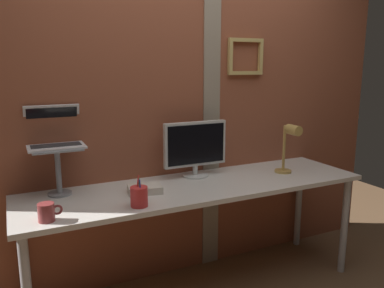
{
  "coord_description": "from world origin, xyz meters",
  "views": [
    {
      "loc": [
        -1.13,
        -2.06,
        1.51
      ],
      "look_at": [
        -0.06,
        0.18,
        1.0
      ],
      "focal_mm": 36.12,
      "sensor_mm": 36.0,
      "label": 1
    }
  ],
  "objects_px": {
    "monitor": "(195,146)",
    "desk_lamp": "(289,144)",
    "coffee_mug": "(47,212)",
    "laptop": "(54,134)",
    "pen_cup": "(139,196)"
  },
  "relations": [
    {
      "from": "pen_cup",
      "to": "monitor",
      "type": "bearing_deg",
      "value": 36.22
    },
    {
      "from": "monitor",
      "to": "pen_cup",
      "type": "height_order",
      "value": "monitor"
    },
    {
      "from": "monitor",
      "to": "desk_lamp",
      "type": "xyz_separation_m",
      "value": [
        0.62,
        -0.24,
        0.01
      ]
    },
    {
      "from": "monitor",
      "to": "desk_lamp",
      "type": "distance_m",
      "value": 0.66
    },
    {
      "from": "laptop",
      "to": "desk_lamp",
      "type": "distance_m",
      "value": 1.56
    },
    {
      "from": "monitor",
      "to": "coffee_mug",
      "type": "height_order",
      "value": "monitor"
    },
    {
      "from": "monitor",
      "to": "coffee_mug",
      "type": "bearing_deg",
      "value": -158.8
    },
    {
      "from": "monitor",
      "to": "desk_lamp",
      "type": "bearing_deg",
      "value": -21.24
    },
    {
      "from": "pen_cup",
      "to": "coffee_mug",
      "type": "distance_m",
      "value": 0.48
    },
    {
      "from": "coffee_mug",
      "to": "pen_cup",
      "type": "bearing_deg",
      "value": 0.01
    },
    {
      "from": "monitor",
      "to": "desk_lamp",
      "type": "relative_size",
      "value": 1.28
    },
    {
      "from": "laptop",
      "to": "desk_lamp",
      "type": "relative_size",
      "value": 0.9
    },
    {
      "from": "monitor",
      "to": "coffee_mug",
      "type": "xyz_separation_m",
      "value": [
        -1.01,
        -0.39,
        -0.17
      ]
    },
    {
      "from": "monitor",
      "to": "coffee_mug",
      "type": "relative_size",
      "value": 3.83
    },
    {
      "from": "monitor",
      "to": "coffee_mug",
      "type": "distance_m",
      "value": 1.1
    }
  ]
}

